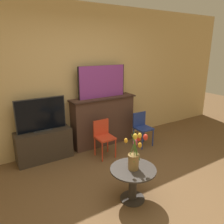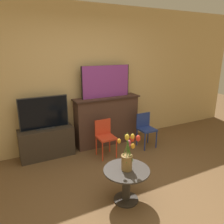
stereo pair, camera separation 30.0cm
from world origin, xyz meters
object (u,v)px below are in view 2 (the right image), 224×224
at_px(chair_red, 105,135).
at_px(painting, 106,82).
at_px(chair_blue, 145,127).
at_px(vase_tulips, 128,156).
at_px(tv_monitor, 44,113).

bearing_deg(chair_red, painting, 61.56).
distance_m(chair_blue, vase_tulips, 1.75).
distance_m(painting, vase_tulips, 1.94).
bearing_deg(tv_monitor, chair_red, -24.89).
bearing_deg(painting, chair_red, -118.44).
bearing_deg(tv_monitor, painting, 1.78).
bearing_deg(chair_blue, painting, 142.52).
bearing_deg(tv_monitor, chair_blue, -13.57).
xyz_separation_m(painting, vase_tulips, (-0.55, -1.75, -0.65)).
height_order(tv_monitor, chair_blue, tv_monitor).
distance_m(painting, chair_red, 1.05).
bearing_deg(chair_blue, chair_red, 179.85).
relative_size(painting, chair_blue, 1.51).
relative_size(chair_red, vase_tulips, 1.27).
xyz_separation_m(tv_monitor, vase_tulips, (0.67, -1.71, -0.18)).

